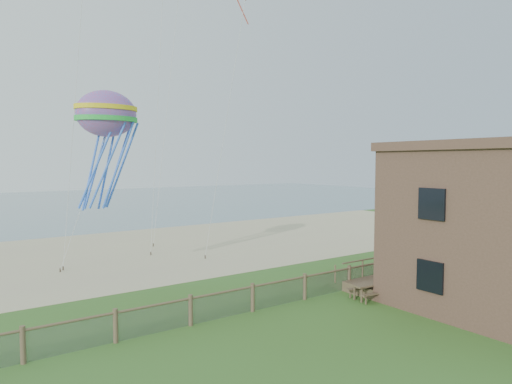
% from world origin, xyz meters
% --- Properties ---
extents(ground, '(160.00, 160.00, 0.00)m').
position_xyz_m(ground, '(0.00, 0.00, 0.00)').
color(ground, '#395A1F').
rests_on(ground, ground).
extents(sand_beach, '(72.00, 20.00, 0.02)m').
position_xyz_m(sand_beach, '(0.00, 22.00, 0.00)').
color(sand_beach, '#C2B98C').
rests_on(sand_beach, ground).
extents(ocean, '(160.00, 68.00, 0.02)m').
position_xyz_m(ocean, '(0.00, 66.00, 0.00)').
color(ocean, slate).
rests_on(ocean, ground).
extents(chainlink_fence, '(36.20, 0.20, 1.25)m').
position_xyz_m(chainlink_fence, '(0.00, 6.00, 0.55)').
color(chainlink_fence, brown).
rests_on(chainlink_fence, ground).
extents(motel_deck, '(15.00, 2.00, 0.50)m').
position_xyz_m(motel_deck, '(13.00, 5.00, 0.25)').
color(motel_deck, brown).
rests_on(motel_deck, ground).
extents(picnic_table, '(1.94, 1.56, 0.76)m').
position_xyz_m(picnic_table, '(5.59, 4.31, 0.38)').
color(picnic_table, brown).
rests_on(picnic_table, ground).
extents(octopus_kite, '(3.85, 3.07, 7.06)m').
position_xyz_m(octopus_kite, '(-3.29, 15.39, 7.35)').
color(octopus_kite, '#E42458').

